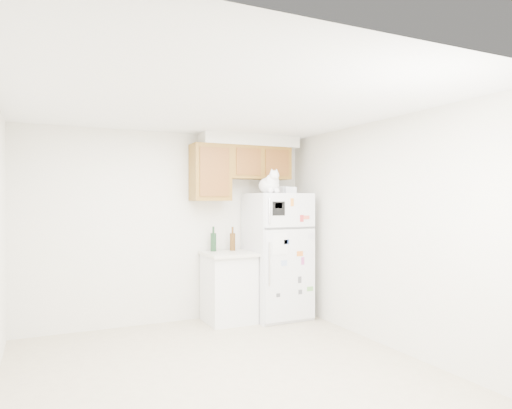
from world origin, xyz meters
TOP-DOWN VIEW (x-y plane):
  - ground_plane at (0.00, 0.00)m, footprint 3.80×4.00m
  - room_shell at (0.12, 0.24)m, footprint 3.84×4.04m
  - refrigerator at (1.39, 1.61)m, footprint 0.76×0.78m
  - base_counter at (0.70, 1.68)m, footprint 0.64×0.64m
  - cat at (1.21, 1.47)m, footprint 0.32×0.46m
  - storage_box_back at (1.54, 1.69)m, footprint 0.21×0.18m
  - storage_box_front at (1.59, 1.59)m, footprint 0.18×0.16m
  - bottle_green at (0.56, 1.87)m, footprint 0.08×0.08m
  - bottle_amber at (0.82, 1.83)m, footprint 0.08×0.08m

SIDE VIEW (x-z plane):
  - ground_plane at x=0.00m, z-range -0.01..0.00m
  - base_counter at x=0.70m, z-range 0.00..0.92m
  - refrigerator at x=1.39m, z-range 0.00..1.70m
  - bottle_amber at x=0.82m, z-range 0.92..1.25m
  - bottle_green at x=0.56m, z-range 0.92..1.25m
  - room_shell at x=0.12m, z-range 0.41..2.93m
  - storage_box_front at x=1.59m, z-range 1.70..1.79m
  - storage_box_back at x=1.54m, z-range 1.70..1.80m
  - cat at x=1.21m, z-range 1.66..1.98m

